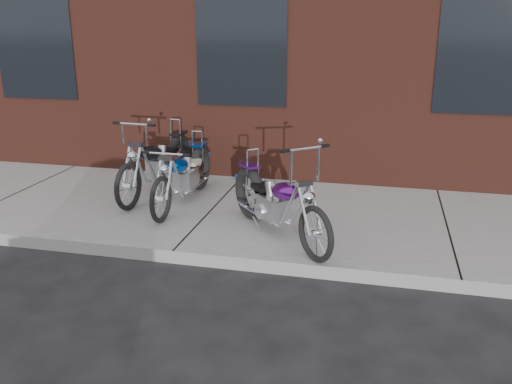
# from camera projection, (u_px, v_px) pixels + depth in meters

# --- Properties ---
(ground) EXTENTS (120.00, 120.00, 0.00)m
(ground) POSITION_uv_depth(u_px,v_px,m) (173.00, 264.00, 5.97)
(ground) COLOR #302F31
(ground) RESTS_ON ground
(sidewalk) EXTENTS (22.00, 3.00, 0.15)m
(sidewalk) POSITION_uv_depth(u_px,v_px,m) (214.00, 212.00, 7.33)
(sidewalk) COLOR gray
(sidewalk) RESTS_ON ground
(chopper_purple) EXTENTS (1.47, 1.64, 1.18)m
(chopper_purple) POSITION_uv_depth(u_px,v_px,m) (277.00, 205.00, 6.23)
(chopper_purple) COLOR black
(chopper_purple) RESTS_ON sidewalk
(chopper_blue) EXTENTS (0.50, 2.05, 0.89)m
(chopper_blue) POSITION_uv_depth(u_px,v_px,m) (184.00, 177.00, 7.38)
(chopper_blue) COLOR black
(chopper_blue) RESTS_ON sidewalk
(chopper_third) EXTENTS (0.54, 2.22, 1.13)m
(chopper_third) POSITION_uv_depth(u_px,v_px,m) (158.00, 165.00, 7.86)
(chopper_third) COLOR black
(chopper_third) RESTS_ON sidewalk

